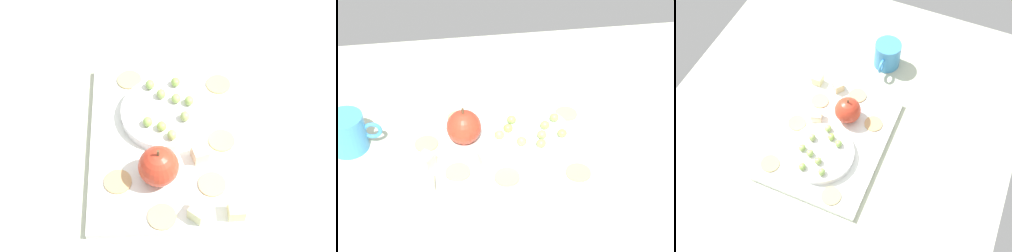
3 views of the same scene
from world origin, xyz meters
TOP-DOWN VIEW (x-y plane):
  - table at (0.00, 0.00)cm, footprint 118.66×94.54cm
  - platter at (-1.12, 1.12)cm, footprint 36.74×27.83cm
  - serving_dish at (4.43, 1.00)cm, footprint 16.80×16.80cm
  - apple_whole at (-8.92, 2.65)cm, footprint 7.08×7.08cm
  - apple_stem at (-8.92, 2.65)cm, footprint 0.50×0.50cm
  - cheese_cube_0 at (-5.26, -4.87)cm, footprint 3.43×3.43cm
  - cheese_cube_1 at (-16.74, -9.99)cm, footprint 2.77×2.77cm
  - cheese_cube_2 at (-16.74, -3.66)cm, footprint 3.86×3.86cm
  - cracker_0 at (-1.80, -9.19)cm, footprint 4.87×4.87cm
  - cracker_1 at (11.85, -9.98)cm, footprint 4.87×4.87cm
  - cracker_2 at (-10.94, -6.57)cm, footprint 4.87×4.87cm
  - cracker_3 at (-9.72, 9.86)cm, footprint 4.87×4.87cm
  - cracker_4 at (-16.76, 2.38)cm, footprint 4.87×4.87cm
  - cracker_5 at (13.81, 7.87)cm, footprint 4.87×4.87cm
  - grape_0 at (-2.03, 0.05)cm, footprint 1.96×1.76cm
  - grape_1 at (7.60, 1.64)cm, footprint 1.96×1.76cm
  - grape_2 at (1.10, 4.34)cm, footprint 1.96×1.76cm
  - grape_3 at (0.31, 1.82)cm, footprint 1.96×1.76cm
  - grape_4 at (6.40, -1.15)cm, footprint 1.96×1.76cm
  - grape_5 at (2.06, -2.58)cm, footprint 1.96×1.76cm
  - grape_6 at (5.77, -3.62)cm, footprint 1.96×1.76cm
  - grape_7 at (10.53, -1.27)cm, footprint 1.96×1.76cm
  - grape_8 at (10.02, 3.72)cm, footprint 1.96×1.76cm
  - cup at (-32.29, 5.36)cm, footprint 10.84×7.64cm

SIDE VIEW (x-z plane):
  - table at x=0.00cm, z-range 0.00..4.10cm
  - platter at x=-1.12cm, z-range 4.10..5.56cm
  - cracker_0 at x=-1.80cm, z-range 5.56..5.96cm
  - cracker_1 at x=11.85cm, z-range 5.56..5.96cm
  - cracker_2 at x=-10.94cm, z-range 5.56..5.96cm
  - cracker_3 at x=-9.72cm, z-range 5.56..5.96cm
  - cracker_4 at x=-16.76cm, z-range 5.56..5.96cm
  - cracker_5 at x=13.81cm, z-range 5.56..5.96cm
  - serving_dish at x=4.43cm, z-range 5.56..7.58cm
  - cheese_cube_0 at x=-5.26cm, z-range 5.56..8.30cm
  - cheese_cube_1 at x=-16.74cm, z-range 5.56..8.30cm
  - cheese_cube_2 at x=-16.74cm, z-range 5.56..8.30cm
  - cup at x=-32.29cm, z-range 4.10..12.18cm
  - grape_6 at x=5.77cm, z-range 7.58..9.25cm
  - grape_7 at x=10.53cm, z-range 7.58..9.26cm
  - grape_4 at x=6.40cm, z-range 7.58..9.32cm
  - grape_3 at x=0.31cm, z-range 7.58..9.32cm
  - grape_2 at x=1.10cm, z-range 7.58..9.35cm
  - grape_1 at x=7.60cm, z-range 7.58..9.36cm
  - grape_0 at x=-2.03cm, z-range 7.58..9.38cm
  - grape_5 at x=2.06cm, z-range 7.58..9.39cm
  - grape_8 at x=10.02cm, z-range 7.58..9.40cm
  - apple_whole at x=-8.92cm, z-range 5.56..12.64cm
  - apple_stem at x=-8.92cm, z-range 12.64..13.84cm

